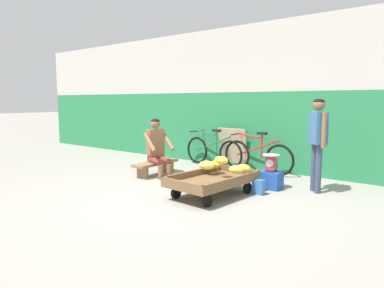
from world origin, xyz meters
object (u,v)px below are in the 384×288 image
low_bench (156,165)px  sign_board (233,148)px  plastic_crate (271,180)px  bicycle_far_left (257,156)px  customer_adult (318,135)px  bicycle_near_left (213,151)px  shopping_bag (258,187)px  banana_cart (213,181)px  weighing_scale (271,163)px  vendor_seated (158,148)px

low_bench → sign_board: size_ratio=1.25×
plastic_crate → low_bench: bearing=-170.2°
bicycle_far_left → customer_adult: 1.82m
plastic_crate → customer_adult: (0.68, 0.26, 0.80)m
customer_adult → plastic_crate: bearing=-158.9°
bicycle_near_left → shopping_bag: size_ratio=6.90×
banana_cart → bicycle_near_left: (-1.45, 2.09, 0.11)m
weighing_scale → low_bench: bearing=-170.2°
banana_cart → sign_board: 2.54m
bicycle_near_left → bicycle_far_left: 1.14m
banana_cart → low_bench: 1.91m
weighing_scale → bicycle_far_left: bearing=127.4°
sign_board → customer_adult: (2.24, -1.05, 0.51)m
low_bench → shopping_bag: (2.34, -0.06, -0.08)m
weighing_scale → customer_adult: (0.68, 0.26, 0.50)m
banana_cart → customer_adult: (1.19, 1.26, 0.71)m
weighing_scale → banana_cart: bearing=-117.3°
low_bench → sign_board: sign_board is taller
customer_adult → banana_cart: bearing=-133.4°
banana_cart → low_bench: banana_cart is taller
bicycle_far_left → banana_cart: bearing=-81.4°
sign_board → shopping_bag: 2.39m
weighing_scale → shopping_bag: size_ratio=1.25×
vendor_seated → weighing_scale: vendor_seated is taller
vendor_seated → customer_adult: 3.03m
low_bench → weighing_scale: 2.38m
bicycle_near_left → banana_cart: bearing=-55.3°
banana_cart → shopping_bag: banana_cart is taller
vendor_seated → bicycle_far_left: vendor_seated is taller
vendor_seated → bicycle_near_left: bearing=79.5°
bicycle_near_left → sign_board: bearing=28.0°
banana_cart → shopping_bag: 0.76m
low_bench → sign_board: (0.77, 1.72, 0.24)m
sign_board → shopping_bag: sign_board is taller
weighing_scale → shopping_bag: (0.01, -0.46, -0.33)m
bicycle_far_left → customer_adult: size_ratio=1.08×
weighing_scale → bicycle_near_left: bicycle_near_left is taller
plastic_crate → bicycle_far_left: bicycle_far_left is taller
plastic_crate → customer_adult: 1.08m
plastic_crate → weighing_scale: weighing_scale is taller
sign_board → customer_adult: bearing=-25.2°
low_bench → customer_adult: 3.17m
banana_cart → vendor_seated: size_ratio=1.32×
sign_board → bicycle_near_left: bearing=-152.0°
banana_cart → sign_board: size_ratio=1.69×
customer_adult → bicycle_near_left: bearing=162.4°
shopping_bag → sign_board: bearing=131.5°
plastic_crate → shopping_bag: 0.46m
plastic_crate → weighing_scale: size_ratio=1.20×
customer_adult → shopping_bag: size_ratio=6.38×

